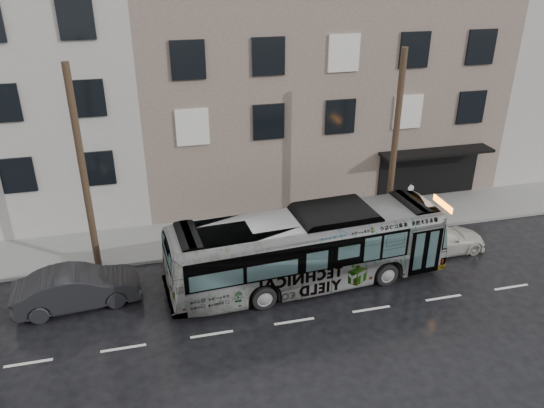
{
  "coord_description": "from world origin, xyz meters",
  "views": [
    {
      "loc": [
        -4.79,
        -18.29,
        12.91
      ],
      "look_at": [
        0.35,
        2.5,
        2.66
      ],
      "focal_mm": 35.0,
      "sensor_mm": 36.0,
      "label": 1
    }
  ],
  "objects": [
    {
      "name": "utility_pole_front",
      "position": [
        6.5,
        3.3,
        4.65
      ],
      "size": [
        0.3,
        0.3,
        9.0
      ],
      "primitive_type": "cylinder",
      "color": "#4A3825",
      "rests_on": "sidewalk"
    },
    {
      "name": "utility_pole_rear",
      "position": [
        -7.5,
        3.3,
        4.65
      ],
      "size": [
        0.3,
        0.3,
        9.0
      ],
      "primitive_type": "cylinder",
      "color": "#4A3825",
      "rests_on": "sidewalk"
    },
    {
      "name": "dark_sedan",
      "position": [
        -8.11,
        0.62,
        0.8
      ],
      "size": [
        5.01,
        2.2,
        1.6
      ],
      "primitive_type": "imported",
      "rotation": [
        0.0,
        0.0,
        1.68
      ],
      "color": "black",
      "rests_on": "ground"
    },
    {
      "name": "sign_post",
      "position": [
        7.6,
        3.3,
        1.35
      ],
      "size": [
        0.06,
        0.06,
        2.4
      ],
      "primitive_type": "cylinder",
      "color": "slate",
      "rests_on": "sidewalk"
    },
    {
      "name": "building_taupe",
      "position": [
        5.0,
        12.7,
        5.5
      ],
      "size": [
        20.0,
        12.0,
        11.0
      ],
      "primitive_type": "cube",
      "color": "gray",
      "rests_on": "ground"
    },
    {
      "name": "ground",
      "position": [
        0.0,
        0.0,
        0.0
      ],
      "size": [
        120.0,
        120.0,
        0.0
      ],
      "primitive_type": "plane",
      "color": "black",
      "rests_on": "ground"
    },
    {
      "name": "sidewalk",
      "position": [
        0.0,
        4.9,
        0.07
      ],
      "size": [
        90.0,
        3.6,
        0.15
      ],
      "primitive_type": "cube",
      "color": "gray",
      "rests_on": "ground"
    },
    {
      "name": "white_sedan",
      "position": [
        8.11,
        0.94,
        0.65
      ],
      "size": [
        4.53,
        2.01,
        1.29
      ],
      "primitive_type": "imported",
      "rotation": [
        0.0,
        0.0,
        1.62
      ],
      "color": "beige",
      "rests_on": "ground"
    },
    {
      "name": "bus",
      "position": [
        1.26,
        -0.03,
        1.66
      ],
      "size": [
        12.1,
        3.63,
        3.32
      ],
      "primitive_type": "imported",
      "rotation": [
        0.0,
        0.0,
        1.64
      ],
      "color": "#B2B2B2",
      "rests_on": "ground"
    }
  ]
}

